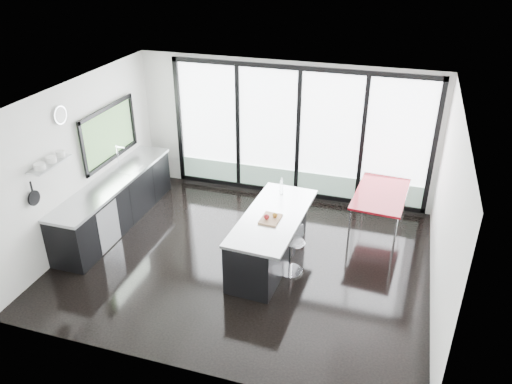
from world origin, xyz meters
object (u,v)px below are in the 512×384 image
(island, at_px, (269,238))
(red_table, at_px, (379,213))
(bar_stool_near, at_px, (291,255))
(bar_stool_far, at_px, (294,228))

(island, xyz_separation_m, red_table, (1.65, 1.46, -0.05))
(island, height_order, red_table, island)
(bar_stool_near, bearing_deg, island, 157.16)
(island, xyz_separation_m, bar_stool_near, (0.42, -0.20, -0.13))
(bar_stool_near, relative_size, bar_stool_far, 0.97)
(bar_stool_far, xyz_separation_m, red_table, (1.37, 0.85, 0.07))
(bar_stool_far, bearing_deg, island, -138.00)
(bar_stool_near, distance_m, red_table, 2.06)
(bar_stool_far, bearing_deg, red_table, 8.93)
(bar_stool_near, xyz_separation_m, red_table, (1.23, 1.66, 0.08))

